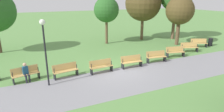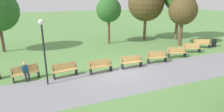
{
  "view_description": "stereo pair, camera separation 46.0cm",
  "coord_description": "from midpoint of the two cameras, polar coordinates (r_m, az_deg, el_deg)",
  "views": [
    {
      "loc": [
        5.7,
        11.56,
        5.08
      ],
      "look_at": [
        0.0,
        -0.94,
        0.8
      ],
      "focal_mm": 30.64,
      "sensor_mm": 36.0,
      "label": 1
    },
    {
      "loc": [
        5.28,
        11.75,
        5.08
      ],
      "look_at": [
        0.0,
        -0.94,
        0.8
      ],
      "focal_mm": 30.64,
      "sensor_mm": 36.0,
      "label": 2
    }
  ],
  "objects": [
    {
      "name": "bench_2",
      "position": [
        17.56,
        19.48,
        1.07
      ],
      "size": [
        1.7,
        0.84,
        0.89
      ],
      "rotation": [
        0.0,
        0.0,
        -0.24
      ],
      "color": "tan",
      "rests_on": "ground"
    },
    {
      "name": "bench_7",
      "position": [
        13.27,
        -23.49,
        -4.54
      ],
      "size": [
        1.7,
        0.84,
        0.89
      ],
      "rotation": [
        0.0,
        0.0,
        0.24
      ],
      "color": "tan",
      "rests_on": "ground"
    },
    {
      "name": "tree_1",
      "position": [
        21.18,
        -0.35,
        13.59
      ],
      "size": [
        2.72,
        2.72,
        5.09
      ],
      "color": "brown",
      "rests_on": "ground"
    },
    {
      "name": "bench_4",
      "position": [
        14.29,
        6.74,
        -1.64
      ],
      "size": [
        1.65,
        0.55,
        0.89
      ],
      "rotation": [
        0.0,
        0.0,
        -0.05
      ],
      "color": "tan",
      "rests_on": "ground"
    },
    {
      "name": "bench_1",
      "position": [
        19.62,
        23.29,
        2.28
      ],
      "size": [
        1.7,
        0.98,
        0.89
      ],
      "rotation": [
        0.0,
        0.0,
        -0.33
      ],
      "color": "tan",
      "rests_on": "ground"
    },
    {
      "name": "lamp_post",
      "position": [
        11.39,
        -18.79,
        4.51
      ],
      "size": [
        0.32,
        0.32,
        3.92
      ],
      "color": "black",
      "rests_on": "ground"
    },
    {
      "name": "ground_plane",
      "position": [
        13.85,
        2.45,
        -4.23
      ],
      "size": [
        120.0,
        120.0,
        0.0
      ],
      "primitive_type": "plane",
      "color": "#5B8C47"
    },
    {
      "name": "bench_3",
      "position": [
        15.75,
        14.05,
        -0.26
      ],
      "size": [
        1.68,
        0.7,
        0.89
      ],
      "rotation": [
        0.0,
        0.0,
        -0.14
      ],
      "color": "tan",
      "rests_on": "ground"
    },
    {
      "name": "tree_0",
      "position": [
        23.5,
        10.7,
        15.22
      ],
      "size": [
        4.21,
        4.21,
        6.46
      ],
      "color": "brown",
      "rests_on": "ground"
    },
    {
      "name": "tree_4",
      "position": [
        21.75,
        20.96,
        12.42
      ],
      "size": [
        2.95,
        2.95,
        5.16
      ],
      "color": "brown",
      "rests_on": "ground"
    },
    {
      "name": "person_seated",
      "position": [
        13.08,
        -23.44,
        -4.05
      ],
      "size": [
        0.42,
        0.57,
        1.2
      ],
      "rotation": [
        0.0,
        0.0,
        0.24
      ],
      "color": "navy",
      "rests_on": "ground"
    },
    {
      "name": "bench_0",
      "position": [
        21.84,
        25.82,
        3.37
      ],
      "size": [
        1.68,
        1.1,
        0.89
      ],
      "rotation": [
        0.0,
        0.0,
        -0.43
      ],
      "color": "tan",
      "rests_on": "ground"
    },
    {
      "name": "bench_6",
      "position": [
        12.97,
        -12.92,
        -3.99
      ],
      "size": [
        1.68,
        0.7,
        0.89
      ],
      "rotation": [
        0.0,
        0.0,
        0.14
      ],
      "color": "tan",
      "rests_on": "ground"
    },
    {
      "name": "trash_bin",
      "position": [
        22.98,
        28.65,
        3.45
      ],
      "size": [
        0.45,
        0.45,
        0.82
      ],
      "primitive_type": "cylinder",
      "color": "black",
      "rests_on": "ground"
    },
    {
      "name": "bench_5",
      "position": [
        13.33,
        -2.45,
        -2.96
      ],
      "size": [
        1.65,
        0.55,
        0.89
      ],
      "rotation": [
        0.0,
        0.0,
        0.05
      ],
      "color": "tan",
      "rests_on": "ground"
    },
    {
      "name": "path_paving",
      "position": [
        12.46,
        5.73,
        -6.83
      ],
      "size": [
        36.27,
        4.04,
        0.01
      ],
      "primitive_type": "cube",
      "color": "gray",
      "rests_on": "ground"
    }
  ]
}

